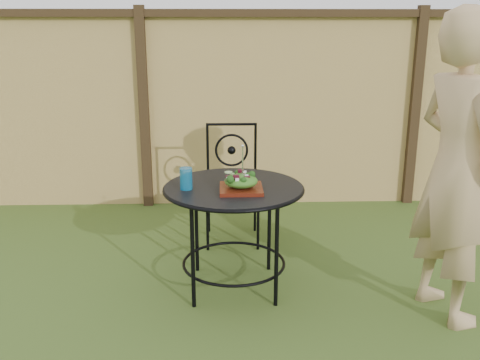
{
  "coord_description": "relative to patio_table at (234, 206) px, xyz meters",
  "views": [
    {
      "loc": [
        -0.56,
        -2.93,
        1.75
      ],
      "look_at": [
        -0.45,
        0.44,
        0.75
      ],
      "focal_mm": 40.0,
      "sensor_mm": 36.0,
      "label": 1
    }
  ],
  "objects": [
    {
      "name": "salad",
      "position": [
        0.05,
        -0.1,
        0.2
      ],
      "size": [
        0.21,
        0.21,
        0.08
      ],
      "primitive_type": "ellipsoid",
      "color": "#235614",
      "rests_on": "salad_plate"
    },
    {
      "name": "drinking_glass",
      "position": [
        -0.3,
        -0.06,
        0.21
      ],
      "size": [
        0.08,
        0.08,
        0.14
      ],
      "primitive_type": "cylinder",
      "color": "#0C6492",
      "rests_on": "patio_table"
    },
    {
      "name": "salad_plate",
      "position": [
        0.05,
        -0.1,
        0.15
      ],
      "size": [
        0.27,
        0.27,
        0.02
      ],
      "primitive_type": "cube",
      "color": "#3C1008",
      "rests_on": "patio_table"
    },
    {
      "name": "diner",
      "position": [
        1.3,
        -0.36,
        0.33
      ],
      "size": [
        0.61,
        0.77,
        1.84
      ],
      "primitive_type": "imported",
      "rotation": [
        0.0,
        0.0,
        1.86
      ],
      "color": "tan",
      "rests_on": "ground"
    },
    {
      "name": "fork",
      "position": [
        0.06,
        -0.1,
        0.33
      ],
      "size": [
        0.01,
        0.01,
        0.18
      ],
      "primitive_type": "cylinder",
      "color": "silver",
      "rests_on": "salad"
    },
    {
      "name": "patio_chair",
      "position": [
        0.01,
        0.88,
        -0.08
      ],
      "size": [
        0.46,
        0.46,
        0.95
      ],
      "color": "black",
      "rests_on": "ground"
    },
    {
      "name": "fence",
      "position": [
        0.49,
        1.8,
        0.36
      ],
      "size": [
        8.0,
        0.12,
        1.9
      ],
      "color": "#EAC873",
      "rests_on": "ground"
    },
    {
      "name": "patio_table",
      "position": [
        0.0,
        0.0,
        0.0
      ],
      "size": [
        0.92,
        0.92,
        0.72
      ],
      "color": "black",
      "rests_on": "ground"
    },
    {
      "name": "ground",
      "position": [
        0.49,
        -0.39,
        -0.59
      ],
      "size": [
        60.0,
        60.0,
        0.0
      ],
      "primitive_type": "plane",
      "color": "#2A4817",
      "rests_on": "ground"
    }
  ]
}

